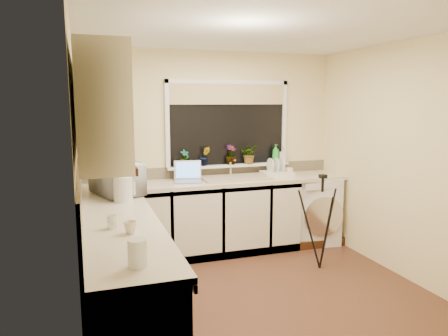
# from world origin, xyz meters

# --- Properties ---
(floor) EXTENTS (3.20, 3.20, 0.00)m
(floor) POSITION_xyz_m (0.00, 0.00, 0.00)
(floor) COLOR brown
(floor) RESTS_ON ground
(ceiling) EXTENTS (3.20, 3.20, 0.00)m
(ceiling) POSITION_xyz_m (0.00, 0.00, 2.45)
(ceiling) COLOR white
(ceiling) RESTS_ON ground
(wall_back) EXTENTS (3.20, 0.00, 3.20)m
(wall_back) POSITION_xyz_m (0.00, 1.50, 1.23)
(wall_back) COLOR beige
(wall_back) RESTS_ON ground
(wall_front) EXTENTS (3.20, 0.00, 3.20)m
(wall_front) POSITION_xyz_m (0.00, -1.50, 1.23)
(wall_front) COLOR beige
(wall_front) RESTS_ON ground
(wall_left) EXTENTS (0.00, 3.00, 3.00)m
(wall_left) POSITION_xyz_m (-1.60, 0.00, 1.23)
(wall_left) COLOR beige
(wall_left) RESTS_ON ground
(wall_right) EXTENTS (0.00, 3.00, 3.00)m
(wall_right) POSITION_xyz_m (1.60, 0.00, 1.23)
(wall_right) COLOR beige
(wall_right) RESTS_ON ground
(base_cabinet_back) EXTENTS (2.55, 0.60, 0.86)m
(base_cabinet_back) POSITION_xyz_m (-0.33, 1.20, 0.43)
(base_cabinet_back) COLOR silver
(base_cabinet_back) RESTS_ON floor
(base_cabinet_left) EXTENTS (0.54, 2.40, 0.86)m
(base_cabinet_left) POSITION_xyz_m (-1.30, -0.30, 0.43)
(base_cabinet_left) COLOR silver
(base_cabinet_left) RESTS_ON floor
(worktop_back) EXTENTS (3.20, 0.60, 0.04)m
(worktop_back) POSITION_xyz_m (0.00, 1.20, 0.88)
(worktop_back) COLOR beige
(worktop_back) RESTS_ON base_cabinet_back
(worktop_left) EXTENTS (0.60, 2.40, 0.04)m
(worktop_left) POSITION_xyz_m (-1.30, -0.30, 0.88)
(worktop_left) COLOR beige
(worktop_left) RESTS_ON base_cabinet_left
(upper_cabinet) EXTENTS (0.28, 1.90, 0.70)m
(upper_cabinet) POSITION_xyz_m (-1.44, -0.45, 1.80)
(upper_cabinet) COLOR silver
(upper_cabinet) RESTS_ON wall_left
(splashback_left) EXTENTS (0.02, 2.40, 0.45)m
(splashback_left) POSITION_xyz_m (-1.59, -0.30, 1.12)
(splashback_left) COLOR beige
(splashback_left) RESTS_ON wall_left
(splashback_back) EXTENTS (3.20, 0.02, 0.14)m
(splashback_back) POSITION_xyz_m (0.00, 1.49, 0.97)
(splashback_back) COLOR beige
(splashback_back) RESTS_ON wall_back
(window_glass) EXTENTS (1.50, 0.02, 1.00)m
(window_glass) POSITION_xyz_m (0.20, 1.49, 1.55)
(window_glass) COLOR black
(window_glass) RESTS_ON wall_back
(window_blind) EXTENTS (1.50, 0.02, 0.25)m
(window_blind) POSITION_xyz_m (0.20, 1.46, 1.92)
(window_blind) COLOR tan
(window_blind) RESTS_ON wall_back
(windowsill) EXTENTS (1.60, 0.14, 0.03)m
(windowsill) POSITION_xyz_m (0.20, 1.43, 1.04)
(windowsill) COLOR white
(windowsill) RESTS_ON wall_back
(sink) EXTENTS (0.82, 0.46, 0.03)m
(sink) POSITION_xyz_m (0.20, 1.20, 0.91)
(sink) COLOR tan
(sink) RESTS_ON worktop_back
(faucet) EXTENTS (0.03, 0.03, 0.24)m
(faucet) POSITION_xyz_m (0.20, 1.38, 1.02)
(faucet) COLOR silver
(faucet) RESTS_ON worktop_back
(washing_machine) EXTENTS (0.69, 0.67, 0.87)m
(washing_machine) POSITION_xyz_m (1.26, 1.20, 0.44)
(washing_machine) COLOR silver
(washing_machine) RESTS_ON floor
(laptop) EXTENTS (0.38, 0.38, 0.23)m
(laptop) POSITION_xyz_m (-0.38, 1.25, 0.96)
(laptop) COLOR gray
(laptop) RESTS_ON worktop_back
(kettle) EXTENTS (0.18, 0.18, 0.23)m
(kettle) POSITION_xyz_m (-1.21, 0.43, 1.02)
(kettle) COLOR silver
(kettle) RESTS_ON worktop_left
(dish_rack) EXTENTS (0.38, 0.29, 0.06)m
(dish_rack) POSITION_xyz_m (0.78, 1.25, 0.93)
(dish_rack) COLOR silver
(dish_rack) RESTS_ON worktop_back
(tripod) EXTENTS (0.67, 0.67, 1.06)m
(tripod) POSITION_xyz_m (0.89, 0.34, 0.53)
(tripod) COLOR black
(tripod) RESTS_ON floor
(glass_jug) EXTENTS (0.11, 0.11, 0.16)m
(glass_jug) POSITION_xyz_m (-1.29, -1.25, 0.98)
(glass_jug) COLOR silver
(glass_jug) RESTS_ON worktop_left
(steel_jar) EXTENTS (0.07, 0.07, 0.10)m
(steel_jar) POSITION_xyz_m (-1.37, -0.43, 0.95)
(steel_jar) COLOR silver
(steel_jar) RESTS_ON worktop_left
(microwave) EXTENTS (0.56, 0.68, 0.32)m
(microwave) POSITION_xyz_m (-1.23, 0.78, 1.06)
(microwave) COLOR silver
(microwave) RESTS_ON worktop_left
(plant_a) EXTENTS (0.13, 0.10, 0.21)m
(plant_a) POSITION_xyz_m (-0.38, 1.41, 1.16)
(plant_a) COLOR #999999
(plant_a) RESTS_ON windowsill
(plant_b) EXTENTS (0.14, 0.12, 0.24)m
(plant_b) POSITION_xyz_m (-0.12, 1.42, 1.17)
(plant_b) COLOR #999999
(plant_b) RESTS_ON windowsill
(plant_c) EXTENTS (0.18, 0.18, 0.25)m
(plant_c) POSITION_xyz_m (0.22, 1.42, 1.17)
(plant_c) COLOR #999999
(plant_c) RESTS_ON windowsill
(plant_d) EXTENTS (0.28, 0.26, 0.24)m
(plant_d) POSITION_xyz_m (0.46, 1.40, 1.17)
(plant_d) COLOR #999999
(plant_d) RESTS_ON windowsill
(soap_bottle_green) EXTENTS (0.10, 0.10, 0.24)m
(soap_bottle_green) POSITION_xyz_m (0.83, 1.40, 1.17)
(soap_bottle_green) COLOR green
(soap_bottle_green) RESTS_ON windowsill
(soap_bottle_clear) EXTENTS (0.12, 0.12, 0.20)m
(soap_bottle_clear) POSITION_xyz_m (0.93, 1.40, 1.15)
(soap_bottle_clear) COLOR #999999
(soap_bottle_clear) RESTS_ON windowsill
(cup_back) EXTENTS (0.14, 0.14, 0.09)m
(cup_back) POSITION_xyz_m (0.96, 1.27, 0.95)
(cup_back) COLOR silver
(cup_back) RESTS_ON worktop_back
(cup_left) EXTENTS (0.10, 0.10, 0.09)m
(cup_left) POSITION_xyz_m (-1.26, -0.60, 0.94)
(cup_left) COLOR beige
(cup_left) RESTS_ON worktop_left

